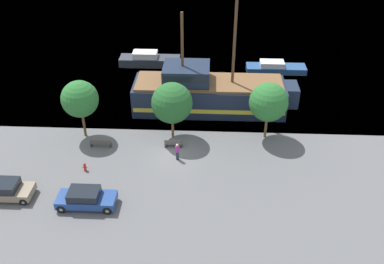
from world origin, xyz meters
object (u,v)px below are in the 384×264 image
object	(u,v)px
pirate_ship	(208,93)
moored_boat_dockside	(149,60)
parked_car_curb_front	(86,198)
parked_car_curb_mid	(6,190)
bench_promenade_west	(101,143)
fire_hydrant	(85,167)
pedestrian_walking_near	(177,152)
moored_boat_outer	(275,68)
bench_promenade_east	(173,143)

from	to	relation	value
pirate_ship	moored_boat_dockside	size ratio (longest dim) A/B	2.21
parked_car_curb_front	parked_car_curb_mid	distance (m)	6.62
pirate_ship	parked_car_curb_front	size ratio (longest dim) A/B	3.76
pirate_ship	bench_promenade_west	distance (m)	12.55
fire_hydrant	pedestrian_walking_near	size ratio (longest dim) A/B	0.46
pirate_ship	moored_boat_outer	size ratio (longest dim) A/B	2.32
pirate_ship	parked_car_curb_front	xyz separation A→B (m)	(-9.21, -15.47, -1.17)
fire_hydrant	pedestrian_walking_near	world-z (taller)	pedestrian_walking_near
moored_boat_outer	moored_boat_dockside	bearing A→B (deg)	175.36
fire_hydrant	bench_promenade_east	size ratio (longest dim) A/B	0.46
parked_car_curb_mid	fire_hydrant	size ratio (longest dim) A/B	5.30
parked_car_curb_front	fire_hydrant	world-z (taller)	parked_car_curb_front
parked_car_curb_mid	moored_boat_outer	bearing A→B (deg)	45.36
parked_car_curb_front	parked_car_curb_mid	world-z (taller)	parked_car_curb_front
pirate_ship	fire_hydrant	size ratio (longest dim) A/B	22.34
moored_boat_dockside	bench_promenade_east	xyz separation A→B (m)	(4.65, -18.27, -0.26)
fire_hydrant	bench_promenade_west	bearing A→B (deg)	80.60
moored_boat_dockside	moored_boat_outer	world-z (taller)	moored_boat_dockside
moored_boat_dockside	pedestrian_walking_near	distance (m)	20.75
pirate_ship	moored_boat_dockside	bearing A→B (deg)	125.23
moored_boat_outer	parked_car_curb_mid	bearing A→B (deg)	-134.64
parked_car_curb_front	pedestrian_walking_near	world-z (taller)	pedestrian_walking_near
moored_boat_outer	bench_promenade_east	bearing A→B (deg)	-123.84
fire_hydrant	pedestrian_walking_near	xyz separation A→B (m)	(7.89, 1.96, 0.43)
bench_promenade_east	fire_hydrant	bearing A→B (deg)	-152.80
moored_boat_dockside	parked_car_curb_front	distance (m)	26.47
fire_hydrant	bench_promenade_east	distance (m)	8.30
pirate_ship	fire_hydrant	bearing A→B (deg)	-133.30
bench_promenade_east	bench_promenade_west	xyz separation A→B (m)	(-6.80, -0.27, 0.01)
parked_car_curb_mid	fire_hydrant	xyz separation A→B (m)	(5.32, 3.62, -0.30)
parked_car_curb_front	fire_hydrant	xyz separation A→B (m)	(-1.26, 4.36, -0.34)
moored_boat_dockside	moored_boat_outer	bearing A→B (deg)	-4.64
moored_boat_dockside	bench_promenade_east	size ratio (longest dim) A/B	4.66
pirate_ship	bench_promenade_west	xyz separation A→B (m)	(-9.88, -7.58, -1.47)
moored_boat_dockside	parked_car_curb_mid	bearing A→B (deg)	-107.41
parked_car_curb_mid	pedestrian_walking_near	xyz separation A→B (m)	(13.21, 5.58, 0.13)
moored_boat_outer	parked_car_curb_mid	world-z (taller)	parked_car_curb_mid
moored_boat_dockside	fire_hydrant	size ratio (longest dim) A/B	10.09
pirate_ship	parked_car_curb_mid	xyz separation A→B (m)	(-15.79, -14.73, -1.21)
fire_hydrant	parked_car_curb_mid	bearing A→B (deg)	-145.77
pirate_ship	parked_car_curb_mid	distance (m)	21.63
fire_hydrant	bench_promenade_west	distance (m)	3.57
parked_car_curb_mid	bench_promenade_west	bearing A→B (deg)	50.43
bench_promenade_east	pedestrian_walking_near	bearing A→B (deg)	-74.56
moored_boat_outer	bench_promenade_east	world-z (taller)	moored_boat_outer
parked_car_curb_front	bench_promenade_east	bearing A→B (deg)	53.10
fire_hydrant	bench_promenade_east	bearing A→B (deg)	27.20
pirate_ship	fire_hydrant	distance (m)	15.34
moored_boat_outer	parked_car_curb_front	xyz separation A→B (m)	(-17.50, -25.13, 0.23)
bench_promenade_west	moored_boat_dockside	bearing A→B (deg)	83.39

